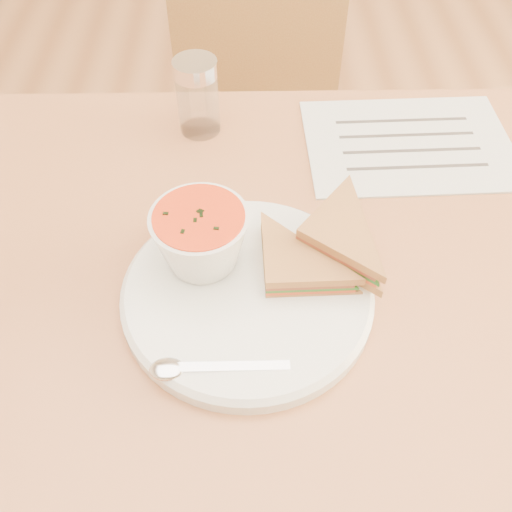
{
  "coord_description": "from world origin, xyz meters",
  "views": [
    {
      "loc": [
        -0.04,
        -0.43,
        1.27
      ],
      "look_at": [
        -0.03,
        -0.03,
        0.8
      ],
      "focal_mm": 40.0,
      "sensor_mm": 36.0,
      "label": 1
    }
  ],
  "objects_px": {
    "soup_bowl": "(201,240)",
    "dining_table": "(272,402)",
    "plate": "(247,294)",
    "condiment_shaker": "(198,97)",
    "chair_far": "(268,187)"
  },
  "relations": [
    {
      "from": "chair_far",
      "to": "soup_bowl",
      "type": "xyz_separation_m",
      "value": [
        -0.1,
        -0.52,
        0.4
      ]
    },
    {
      "from": "soup_bowl",
      "to": "dining_table",
      "type": "bearing_deg",
      "value": 9.02
    },
    {
      "from": "dining_table",
      "to": "soup_bowl",
      "type": "relative_size",
      "value": 9.25
    },
    {
      "from": "dining_table",
      "to": "soup_bowl",
      "type": "bearing_deg",
      "value": -170.98
    },
    {
      "from": "chair_far",
      "to": "soup_bowl",
      "type": "bearing_deg",
      "value": 72.51
    },
    {
      "from": "soup_bowl",
      "to": "condiment_shaker",
      "type": "xyz_separation_m",
      "value": [
        -0.02,
        0.27,
        0.0
      ]
    },
    {
      "from": "plate",
      "to": "chair_far",
      "type": "bearing_deg",
      "value": 85.07
    },
    {
      "from": "plate",
      "to": "condiment_shaker",
      "type": "height_order",
      "value": "condiment_shaker"
    },
    {
      "from": "dining_table",
      "to": "chair_far",
      "type": "bearing_deg",
      "value": 88.91
    },
    {
      "from": "chair_far",
      "to": "plate",
      "type": "bearing_deg",
      "value": 78.34
    },
    {
      "from": "condiment_shaker",
      "to": "dining_table",
      "type": "bearing_deg",
      "value": -67.72
    },
    {
      "from": "plate",
      "to": "dining_table",
      "type": "bearing_deg",
      "value": 55.03
    },
    {
      "from": "dining_table",
      "to": "condiment_shaker",
      "type": "xyz_separation_m",
      "value": [
        -0.1,
        0.26,
        0.43
      ]
    },
    {
      "from": "dining_table",
      "to": "plate",
      "type": "bearing_deg",
      "value": -124.97
    },
    {
      "from": "condiment_shaker",
      "to": "chair_far",
      "type": "bearing_deg",
      "value": 65.14
    }
  ]
}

